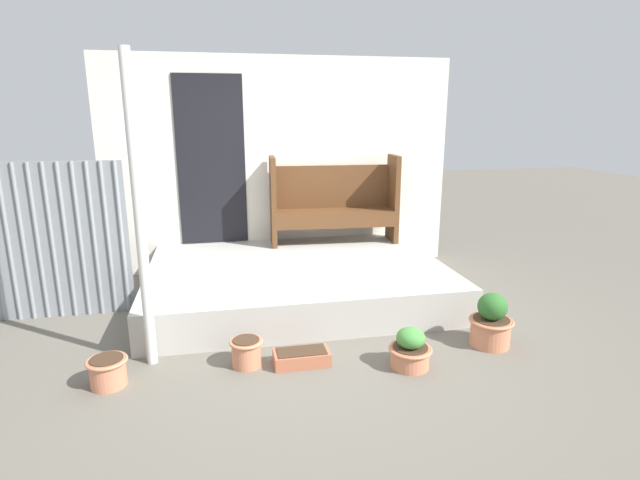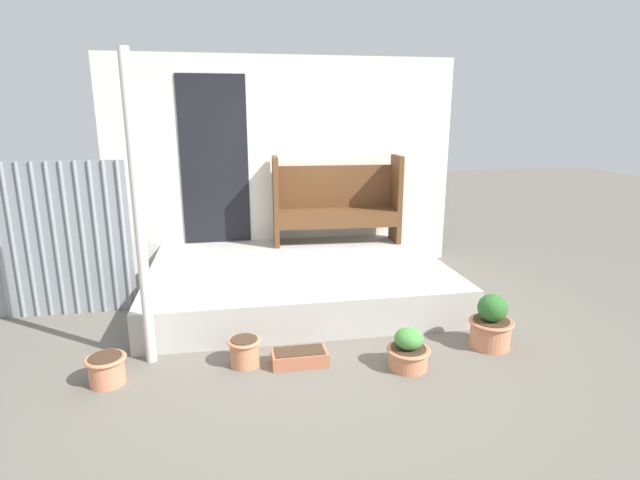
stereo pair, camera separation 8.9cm
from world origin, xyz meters
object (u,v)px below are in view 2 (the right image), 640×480
at_px(planter_box_rect, 300,357).
at_px(flower_pot_far_right, 491,324).
at_px(bench, 336,200).
at_px(flower_pot_right, 408,351).
at_px(flower_pot_left, 107,368).
at_px(flower_pot_middle, 245,350).
at_px(support_post, 139,216).

bearing_deg(planter_box_rect, flower_pot_far_right, 0.27).
bearing_deg(bench, flower_pot_right, -86.33).
xyz_separation_m(flower_pot_left, flower_pot_middle, (1.01, 0.10, 0.00)).
xyz_separation_m(support_post, planter_box_rect, (1.17, -0.27, -1.14)).
distance_m(flower_pot_left, planter_box_rect, 1.44).
bearing_deg(flower_pot_far_right, bench, 109.72).
relative_size(flower_pot_middle, planter_box_rect, 0.60).
xyz_separation_m(support_post, flower_pot_middle, (0.74, -0.20, -1.07)).
distance_m(flower_pot_right, planter_box_rect, 0.86).
height_order(flower_pot_left, flower_pot_right, flower_pot_right).
distance_m(support_post, flower_pot_right, 2.30).
bearing_deg(flower_pot_right, flower_pot_left, 175.44).
relative_size(support_post, bench, 1.52).
relative_size(support_post, flower_pot_middle, 8.98).
bearing_deg(planter_box_rect, flower_pot_right, -14.42).
relative_size(support_post, flower_pot_right, 6.95).
xyz_separation_m(flower_pot_left, planter_box_rect, (1.44, 0.03, -0.06)).
xyz_separation_m(bench, planter_box_rect, (-0.80, -2.35, -0.84)).
xyz_separation_m(flower_pot_left, flower_pot_far_right, (3.08, 0.04, 0.08)).
bearing_deg(flower_pot_left, bench, 46.76).
distance_m(bench, flower_pot_middle, 2.71).
relative_size(flower_pot_right, flower_pot_far_right, 0.73).
height_order(bench, flower_pot_right, bench).
bearing_deg(flower_pot_right, planter_box_rect, 165.58).
height_order(bench, flower_pot_left, bench).
height_order(flower_pot_middle, planter_box_rect, flower_pot_middle).
xyz_separation_m(bench, flower_pot_right, (0.02, -2.56, -0.75)).
distance_m(flower_pot_right, flower_pot_far_right, 0.85).
distance_m(bench, flower_pot_left, 3.36).
height_order(bench, flower_pot_middle, bench).
bearing_deg(flower_pot_left, planter_box_rect, 1.27).
bearing_deg(flower_pot_middle, planter_box_rect, -8.49).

